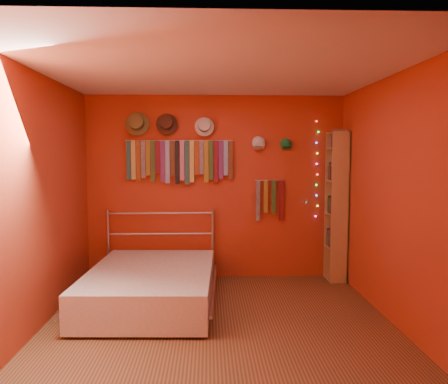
{
  "coord_description": "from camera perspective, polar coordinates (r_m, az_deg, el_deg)",
  "views": [
    {
      "loc": [
        -0.1,
        -4.22,
        1.7
      ],
      "look_at": [
        0.08,
        0.9,
        1.26
      ],
      "focal_mm": 35.0,
      "sensor_mm": 36.0,
      "label": 1
    }
  ],
  "objects": [
    {
      "name": "cap_green",
      "position": [
        6.01,
        8.06,
        6.27
      ],
      "size": [
        0.16,
        0.2,
        0.16
      ],
      "color": "#1B7D38",
      "rests_on": "back_wall"
    },
    {
      "name": "fedora_white",
      "position": [
        5.89,
        -2.6,
        8.61
      ],
      "size": [
        0.26,
        0.14,
        0.26
      ],
      "rotation": [
        1.36,
        0.0,
        0.0
      ],
      "color": "silver",
      "rests_on": "back_wall"
    },
    {
      "name": "back_wall",
      "position": [
        5.99,
        -1.09,
        0.6
      ],
      "size": [
        3.5,
        0.02,
        2.5
      ],
      "primitive_type": "cube",
      "color": "#A2391A",
      "rests_on": "ground"
    },
    {
      "name": "fedora_brown",
      "position": [
        5.91,
        -7.52,
        8.88
      ],
      "size": [
        0.29,
        0.16,
        0.29
      ],
      "rotation": [
        1.36,
        0.0,
        0.0
      ],
      "color": "#422417",
      "rests_on": "back_wall"
    },
    {
      "name": "small_tie_rack",
      "position": [
        5.99,
        5.98,
        -0.71
      ],
      "size": [
        0.4,
        0.03,
        0.57
      ],
      "color": "#B8B8BD",
      "rests_on": "back_wall"
    },
    {
      "name": "cap_white",
      "position": [
        5.95,
        4.53,
        6.37
      ],
      "size": [
        0.18,
        0.23,
        0.18
      ],
      "color": "silver",
      "rests_on": "back_wall"
    },
    {
      "name": "ground",
      "position": [
        4.55,
        -0.67,
        -17.04
      ],
      "size": [
        3.5,
        3.5,
        0.0
      ],
      "primitive_type": "plane",
      "color": "#4E2E1A",
      "rests_on": "ground"
    },
    {
      "name": "right_wall",
      "position": [
        4.63,
        21.53,
        -1.02
      ],
      "size": [
        0.02,
        3.5,
        2.5
      ],
      "primitive_type": "cube",
      "color": "#A2391A",
      "rests_on": "ground"
    },
    {
      "name": "reading_lamp",
      "position": [
        5.94,
        10.68,
        -1.35
      ],
      "size": [
        0.06,
        0.27,
        0.08
      ],
      "color": "#B8B8BD",
      "rests_on": "back_wall"
    },
    {
      "name": "fairy_lights",
      "position": [
        6.11,
        12.03,
        2.93
      ],
      "size": [
        0.06,
        0.02,
        1.32
      ],
      "color": "#FF3333",
      "rests_on": "back_wall"
    },
    {
      "name": "left_wall",
      "position": [
        4.55,
        -23.3,
        -1.17
      ],
      "size": [
        0.02,
        3.5,
        2.5
      ],
      "primitive_type": "cube",
      "color": "#A2391A",
      "rests_on": "ground"
    },
    {
      "name": "bed",
      "position": [
        5.12,
        -9.46,
        -11.91
      ],
      "size": [
        1.53,
        2.02,
        0.96
      ],
      "rotation": [
        0.0,
        0.0,
        -0.04
      ],
      "color": "#B8B8BD",
      "rests_on": "ground"
    },
    {
      "name": "bookshelf",
      "position": [
        6.05,
        14.85,
        -1.73
      ],
      "size": [
        0.25,
        0.34,
        2.0
      ],
      "color": "#A9854C",
      "rests_on": "ground"
    },
    {
      "name": "fedora_olive",
      "position": [
        5.96,
        -11.33,
        8.83
      ],
      "size": [
        0.32,
        0.17,
        0.31
      ],
      "rotation": [
        1.36,
        0.0,
        0.0
      ],
      "color": "brown",
      "rests_on": "back_wall"
    },
    {
      "name": "ceiling",
      "position": [
        4.29,
        -0.71,
        15.65
      ],
      "size": [
        3.5,
        3.5,
        0.02
      ],
      "primitive_type": "cube",
      "color": "white",
      "rests_on": "back_wall"
    },
    {
      "name": "tie_rack",
      "position": [
        5.92,
        -5.82,
        4.27
      ],
      "size": [
        1.45,
        0.03,
        0.6
      ],
      "color": "#B8B8BD",
      "rests_on": "back_wall"
    }
  ]
}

